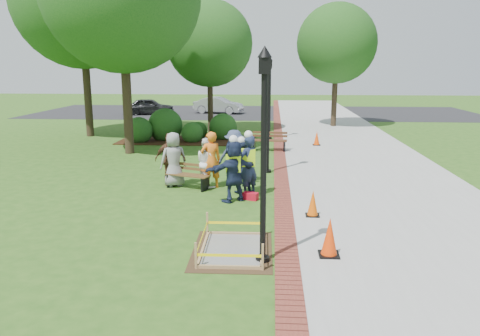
# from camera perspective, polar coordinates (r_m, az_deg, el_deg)

# --- Properties ---
(ground) EXTENTS (100.00, 100.00, 0.00)m
(ground) POSITION_cam_1_polar(r_m,az_deg,el_deg) (12.60, -2.66, -5.60)
(ground) COLOR #285116
(ground) RESTS_ON ground
(sidewalk) EXTENTS (6.00, 60.00, 0.02)m
(sidewalk) POSITION_cam_1_polar(r_m,az_deg,el_deg) (22.52, 13.09, 2.23)
(sidewalk) COLOR #9E9E99
(sidewalk) RESTS_ON ground
(brick_edging) EXTENTS (0.50, 60.00, 0.03)m
(brick_edging) POSITION_cam_1_polar(r_m,az_deg,el_deg) (22.24, 4.79, 2.40)
(brick_edging) COLOR maroon
(brick_edging) RESTS_ON ground
(mulch_bed) EXTENTS (7.00, 3.00, 0.05)m
(mulch_bed) POSITION_cam_1_polar(r_m,az_deg,el_deg) (24.60, -6.41, 3.36)
(mulch_bed) COLOR #381E0F
(mulch_bed) RESTS_ON ground
(parking_lot) EXTENTS (36.00, 12.00, 0.01)m
(parking_lot) POSITION_cam_1_polar(r_m,az_deg,el_deg) (39.11, 1.90, 6.81)
(parking_lot) COLOR black
(parking_lot) RESTS_ON ground
(wet_concrete_pad) EXTENTS (1.75, 2.33, 0.55)m
(wet_concrete_pad) POSITION_cam_1_polar(r_m,az_deg,el_deg) (10.11, -0.94, -8.83)
(wet_concrete_pad) COLOR #47331E
(wet_concrete_pad) RESTS_ON ground
(bench_near) EXTENTS (1.53, 0.95, 0.79)m
(bench_near) POSITION_cam_1_polar(r_m,az_deg,el_deg) (15.15, -6.34, -1.54)
(bench_near) COLOR brown
(bench_near) RESTS_ON ground
(bench_far) EXTENTS (1.66, 0.69, 0.87)m
(bench_far) POSITION_cam_1_polar(r_m,az_deg,el_deg) (21.59, 3.59, 2.82)
(bench_far) COLOR #58341E
(bench_far) RESTS_ON ground
(cone_front) EXTENTS (0.42, 0.42, 0.84)m
(cone_front) POSITION_cam_1_polar(r_m,az_deg,el_deg) (9.96, 10.86, -8.38)
(cone_front) COLOR black
(cone_front) RESTS_ON ground
(cone_back) EXTENTS (0.36, 0.36, 0.71)m
(cone_back) POSITION_cam_1_polar(r_m,az_deg,el_deg) (12.42, 8.87, -4.35)
(cone_back) COLOR black
(cone_back) RESTS_ON ground
(cone_far) EXTENTS (0.36, 0.36, 0.71)m
(cone_far) POSITION_cam_1_polar(r_m,az_deg,el_deg) (23.28, 9.33, 3.55)
(cone_far) COLOR black
(cone_far) RESTS_ON ground
(toolbox) EXTENTS (0.49, 0.37, 0.22)m
(toolbox) POSITION_cam_1_polar(r_m,az_deg,el_deg) (13.84, 1.30, -3.45)
(toolbox) COLOR red
(toolbox) RESTS_ON ground
(lamp_near) EXTENTS (0.28, 0.28, 4.26)m
(lamp_near) POSITION_cam_1_polar(r_m,az_deg,el_deg) (9.01, 2.92, 3.32)
(lamp_near) COLOR black
(lamp_near) RESTS_ON ground
(lamp_mid) EXTENTS (0.28, 0.28, 4.26)m
(lamp_mid) POSITION_cam_1_polar(r_m,az_deg,el_deg) (16.95, 3.45, 7.66)
(lamp_mid) COLOR black
(lamp_mid) RESTS_ON ground
(lamp_far) EXTENTS (0.28, 0.28, 4.26)m
(lamp_far) POSITION_cam_1_polar(r_m,az_deg,el_deg) (24.93, 3.65, 9.22)
(lamp_far) COLOR black
(lamp_far) RESTS_ON ground
(tree_back) EXTENTS (4.90, 4.90, 7.51)m
(tree_back) POSITION_cam_1_polar(r_m,az_deg,el_deg) (27.56, -3.74, 14.89)
(tree_back) COLOR #3D2D1E
(tree_back) RESTS_ON ground
(tree_right) EXTENTS (4.95, 4.95, 7.65)m
(tree_right) POSITION_cam_1_polar(r_m,az_deg,el_deg) (30.66, 11.71, 14.63)
(tree_right) COLOR #3D2D1E
(tree_right) RESTS_ON ground
(tree_far) EXTENTS (7.14, 7.14, 10.78)m
(tree_far) POSITION_cam_1_polar(r_m,az_deg,el_deg) (27.33, -18.81, 18.81)
(tree_far) COLOR #3D2D1E
(tree_far) RESTS_ON ground
(shrub_a) EXTENTS (1.40, 1.40, 1.40)m
(shrub_a) POSITION_cam_1_polar(r_m,az_deg,el_deg) (24.54, -12.16, 3.08)
(shrub_a) COLOR #124115
(shrub_a) RESTS_ON ground
(shrub_b) EXTENTS (1.80, 1.80, 1.80)m
(shrub_b) POSITION_cam_1_polar(r_m,az_deg,el_deg) (25.07, -9.03, 3.41)
(shrub_b) COLOR #124115
(shrub_b) RESTS_ON ground
(shrub_c) EXTENTS (1.12, 1.12, 1.12)m
(shrub_c) POSITION_cam_1_polar(r_m,az_deg,el_deg) (24.14, -5.82, 3.15)
(shrub_c) COLOR #124115
(shrub_c) RESTS_ON ground
(shrub_d) EXTENTS (1.49, 1.49, 1.49)m
(shrub_d) POSITION_cam_1_polar(r_m,az_deg,el_deg) (25.01, -2.06, 3.53)
(shrub_d) COLOR #124115
(shrub_d) RESTS_ON ground
(shrub_e) EXTENTS (0.98, 0.98, 0.98)m
(shrub_e) POSITION_cam_1_polar(r_m,az_deg,el_deg) (25.41, -5.10, 3.63)
(shrub_e) COLOR #124115
(shrub_e) RESTS_ON ground
(casual_person_a) EXTENTS (0.67, 0.58, 1.78)m
(casual_person_a) POSITION_cam_1_polar(r_m,az_deg,el_deg) (15.32, -8.08, 1.03)
(casual_person_a) COLOR gray
(casual_person_a) RESTS_ON ground
(casual_person_b) EXTENTS (0.69, 0.58, 1.84)m
(casual_person_b) POSITION_cam_1_polar(r_m,az_deg,el_deg) (14.99, -3.56, 0.98)
(casual_person_b) COLOR orange
(casual_person_b) RESTS_ON ground
(casual_person_c) EXTENTS (0.58, 0.61, 1.61)m
(casual_person_c) POSITION_cam_1_polar(r_m,az_deg,el_deg) (15.17, -4.04, 0.67)
(casual_person_c) COLOR white
(casual_person_c) RESTS_ON ground
(casual_person_d) EXTENTS (0.56, 0.36, 1.73)m
(casual_person_d) POSITION_cam_1_polar(r_m,az_deg,el_deg) (15.48, -8.49, 1.03)
(casual_person_d) COLOR brown
(casual_person_d) RESTS_ON ground
(casual_person_e) EXTENTS (0.61, 0.43, 1.80)m
(casual_person_e) POSITION_cam_1_polar(r_m,az_deg,el_deg) (15.53, -0.69, 1.34)
(casual_person_e) COLOR #343F5C
(casual_person_e) RESTS_ON ground
(hivis_worker_a) EXTENTS (0.69, 0.64, 1.95)m
(hivis_worker_a) POSITION_cam_1_polar(r_m,az_deg,el_deg) (13.47, -0.79, -0.12)
(hivis_worker_a) COLOR #17293C
(hivis_worker_a) RESTS_ON ground
(hivis_worker_b) EXTENTS (0.69, 0.69, 2.01)m
(hivis_worker_b) POSITION_cam_1_polar(r_m,az_deg,el_deg) (14.02, 1.02, 0.47)
(hivis_worker_b) COLOR #171F3D
(hivis_worker_b) RESTS_ON ground
(hivis_worker_c) EXTENTS (0.54, 0.36, 1.77)m
(hivis_worker_c) POSITION_cam_1_polar(r_m,az_deg,el_deg) (14.40, 0.17, 0.38)
(hivis_worker_c) COLOR #171E3C
(hivis_worker_c) RESTS_ON ground
(parked_car_a) EXTENTS (2.55, 4.55, 1.40)m
(parked_car_a) POSITION_cam_1_polar(r_m,az_deg,el_deg) (38.04, -10.93, 6.42)
(parked_car_a) COLOR black
(parked_car_a) RESTS_ON ground
(parked_car_b) EXTENTS (2.85, 4.69, 1.43)m
(parked_car_b) POSITION_cam_1_polar(r_m,az_deg,el_deg) (38.28, -2.63, 6.67)
(parked_car_b) COLOR #9E9EA3
(parked_car_b) RESTS_ON ground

